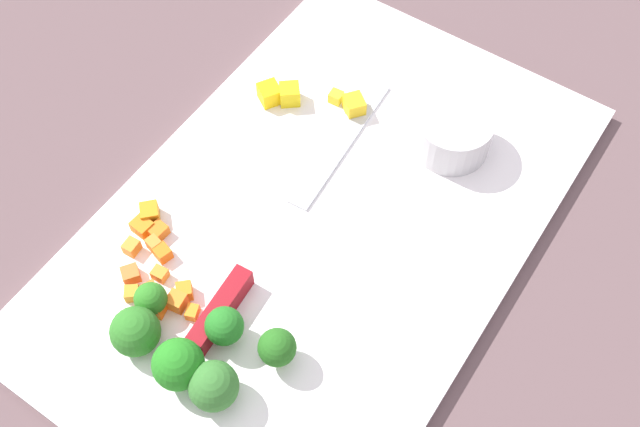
% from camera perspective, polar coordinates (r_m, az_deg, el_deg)
% --- Properties ---
extents(ground_plane, '(4.00, 4.00, 0.00)m').
position_cam_1_polar(ground_plane, '(0.69, 0.00, -0.97)').
color(ground_plane, brown).
extents(cutting_board, '(0.53, 0.34, 0.01)m').
position_cam_1_polar(cutting_board, '(0.68, 0.00, -0.71)').
color(cutting_board, white).
rests_on(cutting_board, ground_plane).
extents(prep_bowl, '(0.07, 0.07, 0.04)m').
position_cam_1_polar(prep_bowl, '(0.72, 9.93, 5.95)').
color(prep_bowl, '#BEBDBE').
rests_on(prep_bowl, cutting_board).
extents(chef_knife, '(0.32, 0.04, 0.02)m').
position_cam_1_polar(chef_knife, '(0.65, -4.49, -3.04)').
color(chef_knife, silver).
rests_on(chef_knife, cutting_board).
extents(carrot_dice_0, '(0.02, 0.02, 0.01)m').
position_cam_1_polar(carrot_dice_0, '(0.64, -10.68, -6.50)').
color(carrot_dice_0, orange).
rests_on(carrot_dice_0, cutting_board).
extents(carrot_dice_1, '(0.02, 0.02, 0.01)m').
position_cam_1_polar(carrot_dice_1, '(0.68, -13.17, -0.97)').
color(carrot_dice_1, orange).
rests_on(carrot_dice_1, cutting_board).
extents(carrot_dice_2, '(0.01, 0.01, 0.01)m').
position_cam_1_polar(carrot_dice_2, '(0.64, -9.54, -7.31)').
color(carrot_dice_2, orange).
rests_on(carrot_dice_2, cutting_board).
extents(carrot_dice_3, '(0.02, 0.02, 0.01)m').
position_cam_1_polar(carrot_dice_3, '(0.65, -12.61, -5.58)').
color(carrot_dice_3, orange).
rests_on(carrot_dice_3, cutting_board).
extents(carrot_dice_4, '(0.02, 0.02, 0.02)m').
position_cam_1_polar(carrot_dice_4, '(0.69, -12.62, 0.03)').
color(carrot_dice_4, orange).
rests_on(carrot_dice_4, cutting_board).
extents(carrot_dice_5, '(0.01, 0.01, 0.01)m').
position_cam_1_polar(carrot_dice_5, '(0.67, -12.33, -2.27)').
color(carrot_dice_5, orange).
rests_on(carrot_dice_5, cutting_board).
extents(carrot_dice_6, '(0.02, 0.02, 0.01)m').
position_cam_1_polar(carrot_dice_6, '(0.64, -10.11, -5.75)').
color(carrot_dice_6, orange).
rests_on(carrot_dice_6, cutting_board).
extents(carrot_dice_7, '(0.02, 0.02, 0.01)m').
position_cam_1_polar(carrot_dice_7, '(0.66, -11.71, -2.91)').
color(carrot_dice_7, orange).
rests_on(carrot_dice_7, cutting_board).
extents(carrot_dice_8, '(0.01, 0.01, 0.01)m').
position_cam_1_polar(carrot_dice_8, '(0.67, -13.93, -2.45)').
color(carrot_dice_8, orange).
rests_on(carrot_dice_8, cutting_board).
extents(carrot_dice_9, '(0.01, 0.01, 0.01)m').
position_cam_1_polar(carrot_dice_9, '(0.66, -11.90, -4.45)').
color(carrot_dice_9, orange).
rests_on(carrot_dice_9, cutting_board).
extents(carrot_dice_10, '(0.02, 0.02, 0.01)m').
position_cam_1_polar(carrot_dice_10, '(0.65, -13.90, -5.83)').
color(carrot_dice_10, orange).
rests_on(carrot_dice_10, cutting_board).
extents(carrot_dice_11, '(0.02, 0.02, 0.02)m').
position_cam_1_polar(carrot_dice_11, '(0.64, -12.27, -6.64)').
color(carrot_dice_11, orange).
rests_on(carrot_dice_11, cutting_board).
extents(carrot_dice_12, '(0.02, 0.02, 0.01)m').
position_cam_1_polar(carrot_dice_12, '(0.66, -13.99, -4.45)').
color(carrot_dice_12, orange).
rests_on(carrot_dice_12, cutting_board).
extents(carrot_dice_13, '(0.02, 0.01, 0.01)m').
position_cam_1_polar(carrot_dice_13, '(0.68, -12.02, -1.30)').
color(carrot_dice_13, orange).
rests_on(carrot_dice_13, cutting_board).
extents(pepper_dice_0, '(0.03, 0.03, 0.02)m').
position_cam_1_polar(pepper_dice_0, '(0.75, -2.29, 8.92)').
color(pepper_dice_0, yellow).
rests_on(pepper_dice_0, cutting_board).
extents(pepper_dice_1, '(0.03, 0.03, 0.02)m').
position_cam_1_polar(pepper_dice_1, '(0.75, -3.80, 8.96)').
color(pepper_dice_1, yellow).
rests_on(pepper_dice_1, cutting_board).
extents(pepper_dice_2, '(0.01, 0.01, 0.01)m').
position_cam_1_polar(pepper_dice_2, '(0.75, 1.21, 8.73)').
color(pepper_dice_2, yellow).
rests_on(pepper_dice_2, cutting_board).
extents(pepper_dice_3, '(0.03, 0.03, 0.02)m').
position_cam_1_polar(pepper_dice_3, '(0.74, 2.58, 8.09)').
color(pepper_dice_3, yellow).
rests_on(pepper_dice_3, cutting_board).
extents(broccoli_floret_0, '(0.03, 0.03, 0.04)m').
position_cam_1_polar(broccoli_floret_0, '(0.60, -3.23, -10.02)').
color(broccoli_floret_0, '#94B958').
rests_on(broccoli_floret_0, cutting_board).
extents(broccoli_floret_1, '(0.03, 0.03, 0.04)m').
position_cam_1_polar(broccoli_floret_1, '(0.61, -6.89, -8.58)').
color(broccoli_floret_1, '#98B96C').
rests_on(broccoli_floret_1, cutting_board).
extents(broccoli_floret_2, '(0.03, 0.03, 0.03)m').
position_cam_1_polar(broccoli_floret_2, '(0.63, -12.57, -6.27)').
color(broccoli_floret_2, '#95B058').
rests_on(broccoli_floret_2, cutting_board).
extents(broccoli_floret_3, '(0.04, 0.04, 0.04)m').
position_cam_1_polar(broccoli_floret_3, '(0.59, -7.97, -12.69)').
color(broccoli_floret_3, '#91BF5A').
rests_on(broccoli_floret_3, cutting_board).
extents(broccoli_floret_4, '(0.04, 0.04, 0.05)m').
position_cam_1_polar(broccoli_floret_4, '(0.60, -10.57, -11.07)').
color(broccoli_floret_4, '#8AC15A').
rests_on(broccoli_floret_4, cutting_board).
extents(broccoli_floret_5, '(0.04, 0.04, 0.04)m').
position_cam_1_polar(broccoli_floret_5, '(0.62, -13.66, -8.61)').
color(broccoli_floret_5, '#8DAC68').
rests_on(broccoli_floret_5, cutting_board).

